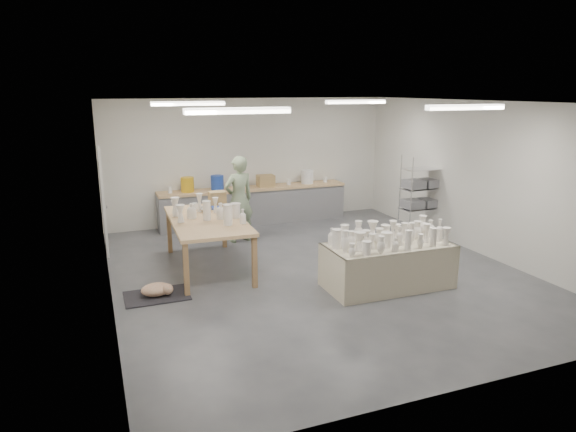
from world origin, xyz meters
name	(u,v)px	position (x,y,z in m)	size (l,w,h in m)	color
room	(310,158)	(-0.11, 0.08, 2.06)	(8.00, 8.02, 3.00)	#424449
back_counter	(254,204)	(-0.01, 3.68, 0.49)	(4.60, 0.60, 1.24)	tan
wire_shelf	(421,195)	(3.20, 1.40, 0.92)	(0.88, 0.48, 1.80)	silver
drying_table	(387,262)	(0.82, -1.08, 0.42)	(2.10, 1.01, 1.11)	olive
work_table	(208,218)	(-1.73, 0.97, 0.94)	(1.35, 2.56, 1.30)	tan
rug	(157,296)	(-2.83, -0.13, 0.01)	(1.00, 0.70, 0.02)	black
cat	(158,289)	(-2.81, -0.15, 0.12)	(0.50, 0.38, 0.21)	white
potter	(239,199)	(-0.76, 2.34, 0.93)	(0.68, 0.44, 1.85)	gray
red_stool	(236,225)	(-0.76, 2.61, 0.29)	(0.45, 0.45, 0.33)	red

